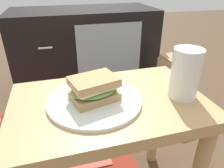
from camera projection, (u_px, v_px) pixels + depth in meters
side_table at (109, 124)px, 0.64m from camera, size 0.56×0.36×0.46m
tv_cabinet at (86, 51)px, 1.51m from camera, size 0.96×0.46×0.58m
area_rug at (6, 147)px, 1.06m from camera, size 1.20×0.63×0.01m
plate at (95, 101)px, 0.59m from camera, size 0.27×0.27×0.01m
sandwich_front at (94, 89)px, 0.57m from camera, size 0.15×0.13×0.07m
beer_glass at (185, 75)px, 0.59m from camera, size 0.08×0.08×0.15m
paper_bag at (175, 82)px, 1.34m from camera, size 0.20×0.19×0.34m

